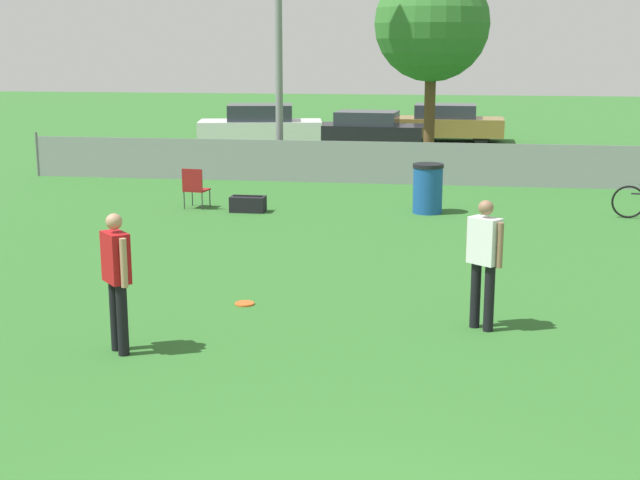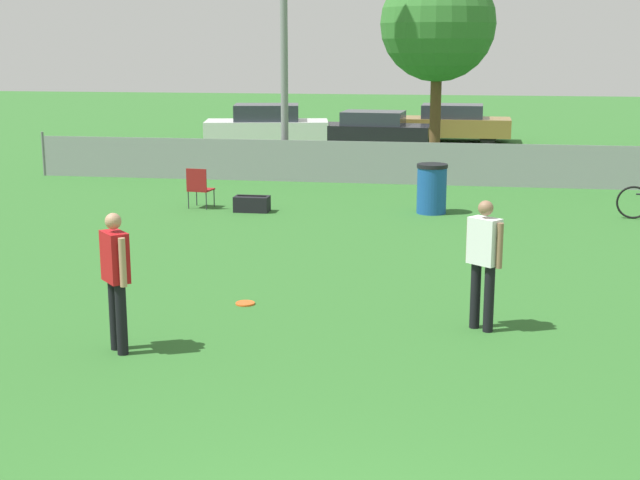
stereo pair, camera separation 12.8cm
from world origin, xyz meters
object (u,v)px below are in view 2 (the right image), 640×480
object	(u,v)px
player_receiver_white	(484,256)
gear_bag_sideline	(252,204)
parked_car_dark	(373,130)
tree_near_pole	(438,24)
parked_car_white	(267,127)
player_thrower_red	(116,273)
frisbee_disc	(245,303)
trash_bin	(432,189)
folding_chair_sideline	(199,186)
parked_car_tan	(452,123)

from	to	relation	value
player_receiver_white	gear_bag_sideline	world-z (taller)	player_receiver_white
player_receiver_white	parked_car_dark	size ratio (longest dim) A/B	0.41
tree_near_pole	gear_bag_sideline	bearing A→B (deg)	-114.97
tree_near_pole	gear_bag_sideline	distance (m)	9.52
gear_bag_sideline	parked_car_white	bearing A→B (deg)	101.08
parked_car_dark	player_thrower_red	bearing A→B (deg)	-88.22
gear_bag_sideline	player_receiver_white	bearing A→B (deg)	-57.37
frisbee_disc	trash_bin	xyz separation A→B (m)	(2.30, 7.37, 0.52)
frisbee_disc	folding_chair_sideline	bearing A→B (deg)	111.53
player_receiver_white	folding_chair_sideline	xyz separation A→B (m)	(-6.07, 7.73, -0.47)
folding_chair_sideline	player_receiver_white	bearing A→B (deg)	135.87
player_thrower_red	parked_car_white	world-z (taller)	player_thrower_red
trash_bin	parked_car_dark	distance (m)	12.29
player_thrower_red	gear_bag_sideline	size ratio (longest dim) A/B	2.23
player_thrower_red	frisbee_disc	xyz separation A→B (m)	(1.00, 2.16, -0.95)
tree_near_pole	parked_car_dark	xyz separation A→B (m)	(-2.30, 4.63, -3.49)
player_receiver_white	parked_car_tan	distance (m)	22.70
player_receiver_white	frisbee_disc	world-z (taller)	player_receiver_white
tree_near_pole	parked_car_white	distance (m)	8.21
trash_bin	parked_car_white	xyz separation A→B (m)	(-6.26, 11.78, 0.18)
player_receiver_white	parked_car_white	xyz separation A→B (m)	(-7.22, 19.76, -0.25)
parked_car_tan	parked_car_white	bearing A→B (deg)	-154.70
folding_chair_sideline	parked_car_white	xyz separation A→B (m)	(-1.15, 12.03, 0.22)
player_thrower_red	frisbee_disc	distance (m)	2.56
folding_chair_sideline	parked_car_white	size ratio (longest dim) A/B	0.20
frisbee_disc	trash_bin	distance (m)	7.74
player_receiver_white	folding_chair_sideline	bearing A→B (deg)	166.72
folding_chair_sideline	gear_bag_sideline	xyz separation A→B (m)	(1.24, -0.20, -0.33)
player_thrower_red	parked_car_dark	size ratio (longest dim) A/B	0.41
folding_chair_sideline	parked_car_white	distance (m)	12.08
player_thrower_red	parked_car_tan	distance (m)	24.48
frisbee_disc	parked_car_white	world-z (taller)	parked_car_white
player_thrower_red	trash_bin	bearing A→B (deg)	117.98
player_receiver_white	folding_chair_sideline	size ratio (longest dim) A/B	1.86
folding_chair_sideline	frisbee_disc	bearing A→B (deg)	119.29
gear_bag_sideline	parked_car_tan	world-z (taller)	parked_car_tan
player_receiver_white	gear_bag_sideline	xyz separation A→B (m)	(-4.82, 7.53, -0.80)
gear_bag_sideline	player_thrower_red	bearing A→B (deg)	-86.42
folding_chair_sideline	trash_bin	world-z (taller)	trash_bin
player_thrower_red	parked_car_white	distance (m)	21.51
gear_bag_sideline	parked_car_dark	distance (m)	12.56
tree_near_pole	player_receiver_white	size ratio (longest dim) A/B	3.46
parked_car_tan	player_receiver_white	bearing A→B (deg)	-87.21
player_thrower_red	gear_bag_sideline	xyz separation A→B (m)	(-0.57, 9.08, -0.80)
gear_bag_sideline	parked_car_tan	distance (m)	15.69
trash_bin	parked_car_white	distance (m)	13.34
parked_car_white	parked_car_dark	size ratio (longest dim) A/B	1.10
gear_bag_sideline	parked_car_tan	size ratio (longest dim) A/B	0.17
player_thrower_red	parked_car_tan	size ratio (longest dim) A/B	0.39
parked_car_white	frisbee_disc	bearing A→B (deg)	-88.74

